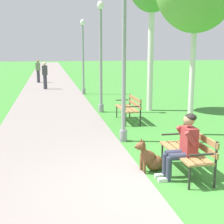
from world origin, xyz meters
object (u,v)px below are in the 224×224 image
park_bench_near (189,149)px  lamp_post_far (83,56)px  pedestrian_distant (45,76)px  lamp_post_near (124,60)px  pedestrian_further_distant (38,71)px  person_seated_on_near_bench (183,144)px  park_bench_mid (130,106)px  lamp_post_mid (101,56)px  dog_brown (150,159)px

park_bench_near → lamp_post_far: bearing=93.8°
lamp_post_far → pedestrian_distant: bearing=131.3°
lamp_post_near → pedestrian_further_distant: bearing=99.5°
person_seated_on_near_bench → lamp_post_far: size_ratio=0.32×
lamp_post_far → pedestrian_distant: size_ratio=2.38×
park_bench_mid → lamp_post_far: bearing=96.5°
lamp_post_near → pedestrian_distant: 11.91m
lamp_post_mid → lamp_post_far: bearing=91.3°
dog_brown → lamp_post_near: (-0.04, 2.21, 1.88)m
dog_brown → pedestrian_distant: (-2.15, 13.86, 0.58)m
lamp_post_mid → pedestrian_distant: size_ratio=2.51×
dog_brown → lamp_post_near: lamp_post_near is taller
pedestrian_further_distant → park_bench_mid: bearing=-75.9°
park_bench_mid → pedestrian_further_distant: (-3.35, 13.31, 0.33)m
park_bench_near → pedestrian_distant: (-2.84, 14.13, 0.33)m
dog_brown → pedestrian_further_distant: pedestrian_further_distant is taller
park_bench_mid → pedestrian_distant: 9.79m
lamp_post_near → park_bench_near: bearing=-73.5°
dog_brown → lamp_post_near: size_ratio=0.20×
park_bench_mid → pedestrian_distant: size_ratio=0.91×
pedestrian_distant → pedestrian_further_distant: (-0.50, 3.95, 0.00)m
park_bench_near → lamp_post_far: (-0.79, 11.79, 1.52)m
dog_brown → lamp_post_mid: bearing=89.8°
lamp_post_far → park_bench_near: bearing=-86.2°
park_bench_mid → dog_brown: 4.56m
dog_brown → lamp_post_far: bearing=90.5°
park_bench_near → pedestrian_further_distant: bearing=100.5°
lamp_post_mid → lamp_post_far: size_ratio=1.05×
dog_brown → lamp_post_mid: lamp_post_mid is taller
person_seated_on_near_bench → lamp_post_far: (-0.58, 11.97, 1.36)m
pedestrian_distant → lamp_post_far: bearing=-48.7°
park_bench_near → lamp_post_near: size_ratio=0.36×
person_seated_on_near_bench → pedestrian_distant: (-2.63, 14.31, 0.16)m
park_bench_mid → person_seated_on_near_bench: (-0.21, -4.94, 0.17)m
pedestrian_distant → pedestrian_further_distant: size_ratio=1.00×
dog_brown → pedestrian_further_distant: size_ratio=0.50×
park_bench_near → park_bench_mid: same height
lamp_post_far → pedestrian_distant: 3.33m
lamp_post_near → lamp_post_mid: lamp_post_mid is taller
park_bench_mid → dog_brown: (-0.70, -4.49, -0.25)m
lamp_post_mid → lamp_post_near: bearing=-90.9°
lamp_post_far → pedestrian_further_distant: lamp_post_far is taller
pedestrian_further_distant → lamp_post_mid: bearing=-76.9°
lamp_post_far → pedestrian_distant: lamp_post_far is taller
lamp_post_far → pedestrian_further_distant: (-2.56, 6.29, -1.20)m
park_bench_mid → park_bench_near: bearing=-90.1°
lamp_post_near → dog_brown: bearing=-89.0°
lamp_post_near → person_seated_on_near_bench: bearing=-78.7°
lamp_post_mid → dog_brown: bearing=-90.2°
person_seated_on_near_bench → dog_brown: (-0.49, 0.45, -0.42)m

